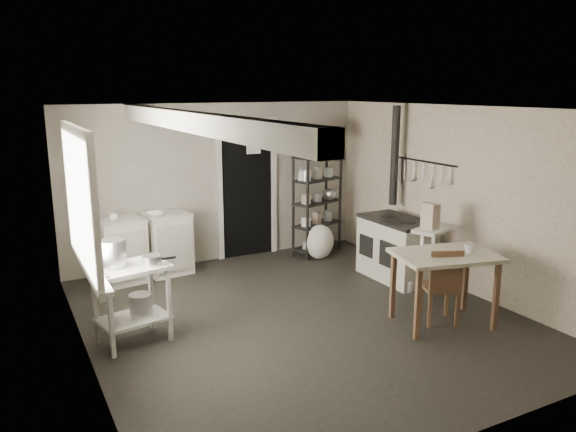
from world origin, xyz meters
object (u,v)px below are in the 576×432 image
stockpot (113,253)px  base_cabinets (144,244)px  shelf_rack (317,193)px  flour_sack (320,243)px  stove (396,247)px  chair (440,279)px  prep_table (132,305)px  work_table (443,290)px

stockpot → base_cabinets: bearing=68.9°
shelf_rack → flour_sack: (-0.12, -0.29, -0.71)m
stove → chair: bearing=-110.6°
base_cabinets → shelf_rack: 2.68m
shelf_rack → stove: bearing=-97.8°
base_cabinets → chair: (2.47, -2.99, 0.03)m
shelf_rack → flour_sack: 0.78m
base_cabinets → stove: base_cabinets is taller
base_cabinets → stove: size_ratio=1.23×
flour_sack → stove: bearing=-70.2°
prep_table → stove: bearing=5.2°
chair → flour_sack: (0.04, 2.60, -0.24)m
base_cabinets → work_table: bearing=-59.1°
stockpot → shelf_rack: 3.82m
stockpot → base_cabinets: 2.09m
base_cabinets → prep_table: bearing=-115.1°
stockpot → flour_sack: size_ratio=0.50×
work_table → prep_table: bearing=160.3°
stockpot → flour_sack: bearing=24.9°
stockpot → flour_sack: (3.25, 1.51, -0.70)m
work_table → flour_sack: bearing=89.0°
prep_table → flour_sack: prep_table is taller
prep_table → flour_sack: bearing=26.7°
stockpot → shelf_rack: (3.37, 1.80, 0.01)m
base_cabinets → shelf_rack: size_ratio=0.74×
shelf_rack → work_table: size_ratio=1.67×
work_table → stove: bearing=70.9°
flour_sack → stockpot: bearing=-155.1°
shelf_rack → chair: size_ratio=2.04×
prep_table → stockpot: (-0.14, 0.05, 0.54)m
prep_table → base_cabinets: base_cabinets is taller
prep_table → shelf_rack: (3.23, 1.85, 0.55)m
stockpot → shelf_rack: shelf_rack is taller
prep_table → stockpot: size_ratio=3.05×
prep_table → chair: bearing=-18.7°
shelf_rack → chair: bearing=-113.1°
stove → chair: 1.45m
shelf_rack → stockpot: bearing=-171.8°
shelf_rack → flour_sack: size_ratio=3.33×
prep_table → stockpot: bearing=159.2°
stockpot → chair: stockpot is taller
shelf_rack → stove: size_ratio=1.66×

